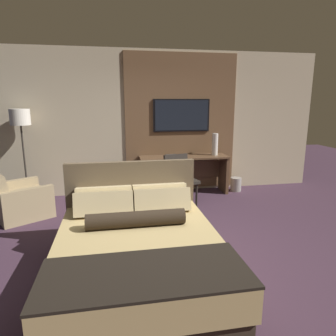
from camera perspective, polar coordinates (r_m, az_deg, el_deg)
ground_plane at (r=3.89m, az=0.04°, el=-15.45°), size 16.00×16.00×0.00m
wall_back_tv_panel at (r=6.02m, az=-3.58°, el=8.53°), size 7.20×0.09×2.80m
bed at (r=3.26m, az=-5.75°, el=-15.19°), size 1.66×2.09×1.07m
desk at (r=6.00m, az=2.94°, el=-0.02°), size 1.74×0.50×0.77m
tv at (r=6.05m, az=2.60°, el=9.99°), size 1.14×0.04×0.64m
desk_chair at (r=5.38m, az=2.11°, el=-1.36°), size 0.61×0.61×0.89m
armchair_by_window at (r=5.39m, az=-26.37°, el=-5.71°), size 1.07×1.08×0.76m
floor_lamp at (r=5.91m, az=-26.25°, el=7.40°), size 0.34×0.34×1.70m
vase_tall at (r=6.07m, az=8.92°, el=4.49°), size 0.12×0.12×0.44m
book at (r=5.91m, az=0.65°, el=2.41°), size 0.24×0.18×0.03m
waste_bin at (r=6.38m, az=12.80°, el=-3.05°), size 0.22×0.22×0.28m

